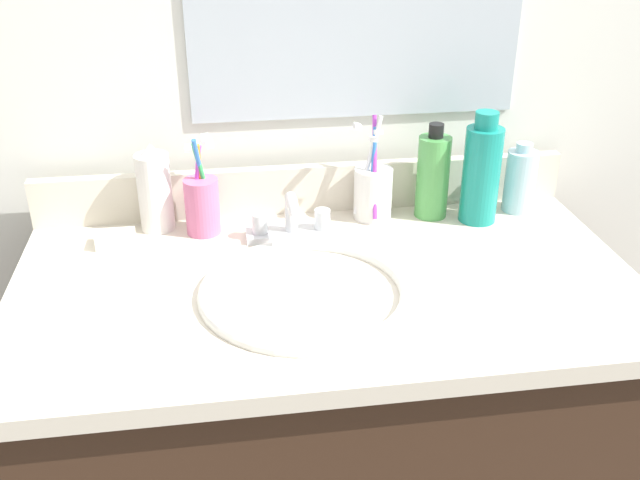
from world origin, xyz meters
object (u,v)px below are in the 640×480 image
object	(u,v)px
bottle_toner_green	(433,176)
cup_pink	(202,203)
faucet	(292,224)
bottle_gel_clear	(520,180)
soap_bar	(116,239)
bottle_mouthwash_teal	(481,172)
cup_white_ceramic	(373,191)
bottle_lotion_white	(155,190)

from	to	relation	value
bottle_toner_green	cup_pink	distance (m)	0.42
faucet	cup_pink	size ratio (longest dim) A/B	0.89
bottle_gel_clear	soap_bar	world-z (taller)	bottle_gel_clear
bottle_gel_clear	bottle_mouthwash_teal	world-z (taller)	bottle_mouthwash_teal
bottle_gel_clear	cup_white_ceramic	world-z (taller)	cup_white_ceramic
bottle_lotion_white	bottle_gel_clear	size ratio (longest dim) A/B	1.20
cup_pink	cup_white_ceramic	size ratio (longest dim) A/B	0.92
bottle_gel_clear	cup_white_ceramic	size ratio (longest dim) A/B	0.69
faucet	bottle_gel_clear	size ratio (longest dim) A/B	1.20
bottle_mouthwash_teal	faucet	bearing A→B (deg)	-175.94
bottle_mouthwash_teal	cup_white_ceramic	xyz separation A→B (m)	(-0.19, 0.04, -0.04)
bottle_toner_green	bottle_gel_clear	world-z (taller)	bottle_toner_green
faucet	bottle_gel_clear	world-z (taller)	bottle_gel_clear
bottle_lotion_white	faucet	bearing A→B (deg)	-17.93
bottle_lotion_white	bottle_toner_green	xyz separation A→B (m)	(0.50, -0.02, 0.01)
faucet	bottle_gel_clear	bearing A→B (deg)	7.28
bottle_lotion_white	bottle_gel_clear	distance (m)	0.67
bottle_gel_clear	bottle_mouthwash_teal	bearing A→B (deg)	-160.98
cup_white_ceramic	soap_bar	xyz separation A→B (m)	(-0.46, -0.05, -0.04)
faucet	bottle_lotion_white	xyz separation A→B (m)	(-0.23, 0.08, 0.05)
bottle_toner_green	bottle_mouthwash_teal	world-z (taller)	bottle_mouthwash_teal
bottle_gel_clear	cup_pink	bearing A→B (deg)	-179.25
cup_white_ceramic	bottle_gel_clear	bearing A→B (deg)	-1.82
bottle_gel_clear	cup_white_ceramic	xyz separation A→B (m)	(-0.28, 0.01, -0.01)
bottle_toner_green	bottle_lotion_white	bearing A→B (deg)	177.88
bottle_lotion_white	cup_pink	bearing A→B (deg)	-18.66
bottle_mouthwash_teal	cup_white_ceramic	world-z (taller)	bottle_mouthwash_teal
bottle_mouthwash_teal	soap_bar	distance (m)	0.66
bottle_lotion_white	bottle_gel_clear	world-z (taller)	bottle_lotion_white
bottle_lotion_white	cup_white_ceramic	xyz separation A→B (m)	(0.39, -0.01, -0.02)
bottle_gel_clear	cup_pink	size ratio (longest dim) A/B	0.74
bottle_mouthwash_teal	cup_pink	size ratio (longest dim) A/B	1.15
faucet	cup_white_ceramic	bearing A→B (deg)	22.31
bottle_mouthwash_teal	soap_bar	xyz separation A→B (m)	(-0.65, -0.01, -0.08)
faucet	soap_bar	bearing A→B (deg)	176.76
bottle_toner_green	cup_white_ceramic	size ratio (longest dim) A/B	0.91
bottle_mouthwash_teal	bottle_lotion_white	bearing A→B (deg)	174.97
cup_pink	bottle_gel_clear	bearing A→B (deg)	0.75
cup_white_ceramic	bottle_mouthwash_teal	bearing A→B (deg)	-11.99
bottle_toner_green	bottle_gel_clear	xyz separation A→B (m)	(0.17, -0.00, -0.02)
bottle_lotion_white	soap_bar	xyz separation A→B (m)	(-0.07, -0.06, -0.06)
bottle_toner_green	cup_pink	size ratio (longest dim) A/B	0.99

